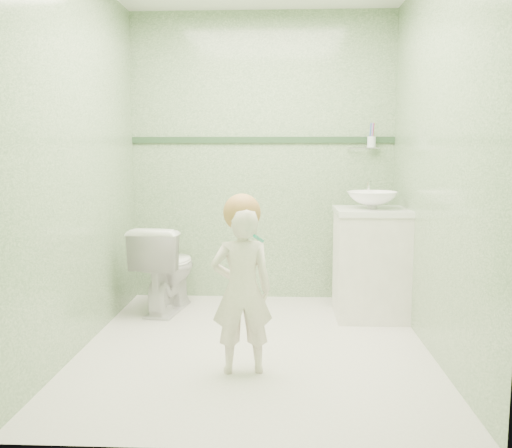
{
  "coord_description": "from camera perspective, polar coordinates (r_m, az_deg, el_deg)",
  "views": [
    {
      "loc": [
        0.17,
        -3.42,
        1.24
      ],
      "look_at": [
        0.0,
        0.15,
        0.78
      ],
      "focal_mm": 38.7,
      "sensor_mm": 36.0,
      "label": 1
    }
  ],
  "objects": [
    {
      "name": "ground",
      "position": [
        3.65,
        -0.11,
        -12.56
      ],
      "size": [
        2.5,
        2.5,
        0.0
      ],
      "primitive_type": "plane",
      "color": "white",
      "rests_on": "ground"
    },
    {
      "name": "room_shell",
      "position": [
        3.43,
        -0.12,
        6.65
      ],
      "size": [
        2.5,
        2.54,
        2.4
      ],
      "color": "gray",
      "rests_on": "ground"
    },
    {
      "name": "trim_stripe",
      "position": [
        4.67,
        0.63,
        8.69
      ],
      "size": [
        2.2,
        0.02,
        0.05
      ],
      "primitive_type": "cube",
      "color": "#2A482C",
      "rests_on": "room_shell"
    },
    {
      "name": "vanity",
      "position": [
        4.26,
        11.74,
        -4.19
      ],
      "size": [
        0.52,
        0.5,
        0.8
      ],
      "primitive_type": "cube",
      "color": "silver",
      "rests_on": "ground"
    },
    {
      "name": "counter",
      "position": [
        4.2,
        11.89,
        1.3
      ],
      "size": [
        0.54,
        0.52,
        0.04
      ],
      "primitive_type": "cube",
      "color": "white",
      "rests_on": "vanity"
    },
    {
      "name": "basin",
      "position": [
        4.19,
        11.92,
        2.44
      ],
      "size": [
        0.37,
        0.37,
        0.13
      ],
      "primitive_type": "imported",
      "color": "white",
      "rests_on": "counter"
    },
    {
      "name": "faucet",
      "position": [
        4.37,
        11.56,
        3.7
      ],
      "size": [
        0.03,
        0.13,
        0.18
      ],
      "color": "silver",
      "rests_on": "counter"
    },
    {
      "name": "cup_holder",
      "position": [
        4.66,
        11.76,
        8.3
      ],
      "size": [
        0.26,
        0.07,
        0.21
      ],
      "color": "silver",
      "rests_on": "room_shell"
    },
    {
      "name": "toilet",
      "position": [
        4.41,
        -9.27,
        -4.5
      ],
      "size": [
        0.48,
        0.72,
        0.68
      ],
      "primitive_type": "imported",
      "rotation": [
        0.0,
        0.0,
        2.99
      ],
      "color": "white",
      "rests_on": "ground"
    },
    {
      "name": "toddler",
      "position": [
        3.12,
        -1.47,
        -6.89
      ],
      "size": [
        0.38,
        0.28,
        0.95
      ],
      "primitive_type": "imported",
      "rotation": [
        0.0,
        0.0,
        3.29
      ],
      "color": "beige",
      "rests_on": "ground"
    },
    {
      "name": "hair_cap",
      "position": [
        3.07,
        -1.46,
        1.2
      ],
      "size": [
        0.21,
        0.21,
        0.21
      ],
      "primitive_type": "sphere",
      "color": "#AA783F",
      "rests_on": "toddler"
    },
    {
      "name": "teal_toothbrush",
      "position": [
        2.94,
        0.13,
        -1.43
      ],
      "size": [
        0.11,
        0.14,
        0.08
      ],
      "color": "#16936E",
      "rests_on": "toddler"
    }
  ]
}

